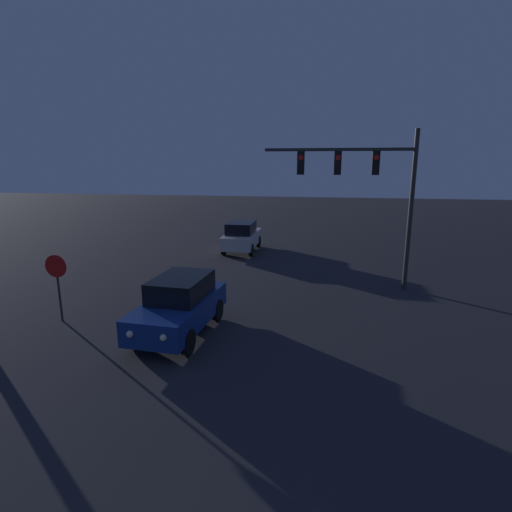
{
  "coord_description": "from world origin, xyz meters",
  "views": [
    {
      "loc": [
        2.33,
        -0.17,
        5.01
      ],
      "look_at": [
        0.0,
        13.27,
        1.8
      ],
      "focal_mm": 28.0,
      "sensor_mm": 36.0,
      "label": 1
    }
  ],
  "objects_px": {
    "traffic_signal_mast": "(367,181)",
    "car_near": "(180,305)",
    "car_far": "(242,236)",
    "stop_sign": "(57,275)"
  },
  "relations": [
    {
      "from": "traffic_signal_mast",
      "to": "car_near",
      "type": "bearing_deg",
      "value": -135.72
    },
    {
      "from": "car_near",
      "to": "car_far",
      "type": "xyz_separation_m",
      "value": [
        -0.51,
        11.43,
        0.0
      ]
    },
    {
      "from": "car_far",
      "to": "traffic_signal_mast",
      "type": "bearing_deg",
      "value": -42.97
    },
    {
      "from": "car_near",
      "to": "traffic_signal_mast",
      "type": "xyz_separation_m",
      "value": [
        5.73,
        5.59,
        3.44
      ]
    },
    {
      "from": "car_near",
      "to": "traffic_signal_mast",
      "type": "height_order",
      "value": "traffic_signal_mast"
    },
    {
      "from": "traffic_signal_mast",
      "to": "stop_sign",
      "type": "relative_size",
      "value": 2.84
    },
    {
      "from": "car_far",
      "to": "traffic_signal_mast",
      "type": "distance_m",
      "value": 9.22
    },
    {
      "from": "car_near",
      "to": "stop_sign",
      "type": "bearing_deg",
      "value": 1.02
    },
    {
      "from": "car_far",
      "to": "traffic_signal_mast",
      "type": "xyz_separation_m",
      "value": [
        6.24,
        -5.84,
        3.44
      ]
    },
    {
      "from": "car_far",
      "to": "stop_sign",
      "type": "distance_m",
      "value": 11.83
    }
  ]
}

